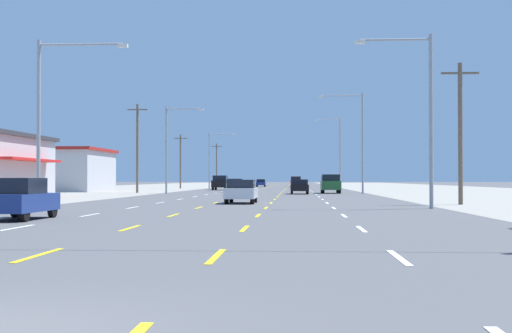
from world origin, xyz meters
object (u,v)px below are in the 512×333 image
hatchback_inner_left_far (235,185)px  streetlight_right_row_0 (423,107)px  streetlight_right_row_1 (358,135)px  sedan_inner_right_mid (300,186)px  streetlight_left_row_0 (49,108)px  hatchback_far_left_nearest (19,198)px  suv_far_right_midfar (331,184)px  sedan_center_turn_near (241,191)px  streetlight_right_row_2 (338,148)px  streetlight_left_row_2 (212,156)px  sedan_far_left_farthest (233,183)px  sedan_inner_left_distant_b (261,183)px  streetlight_left_row_1 (170,143)px  suv_inner_right_distant_a (296,182)px  suv_far_left_farther (220,182)px

hatchback_inner_left_far → streetlight_right_row_0: (13.26, -42.65, 4.37)m
streetlight_right_row_0 → streetlight_right_row_1: (-0.06, 35.86, 0.84)m
sedan_inner_right_mid → streetlight_left_row_0: streetlight_left_row_0 is taller
hatchback_far_left_nearest → sedan_inner_right_mid: 45.82m
suv_far_right_midfar → hatchback_inner_left_far: bearing=155.6°
sedan_inner_right_mid → streetlight_left_row_0: 36.90m
sedan_center_turn_near → streetlight_right_row_2: 65.54m
suv_far_right_midfar → streetlight_left_row_2: (-16.66, 33.84, 4.12)m
sedan_center_turn_near → streetlight_left_row_2: streetlight_left_row_2 is taller
sedan_far_left_farthest → sedan_inner_left_distant_b: bearing=78.9°
hatchback_far_left_nearest → streetlight_right_row_1: streetlight_right_row_1 is taller
streetlight_left_row_0 → streetlight_right_row_2: 74.30m
streetlight_left_row_2 → streetlight_right_row_2: size_ratio=0.80×
streetlight_right_row_1 → streetlight_right_row_2: size_ratio=0.94×
sedan_inner_left_distant_b → streetlight_left_row_1: bearing=-95.6°
sedan_inner_right_mid → sedan_inner_left_distant_b: size_ratio=1.00×
suv_far_right_midfar → streetlight_left_row_2: streetlight_left_row_2 is taller
sedan_inner_left_distant_b → streetlight_left_row_1: (-6.26, -63.68, 4.52)m
sedan_center_turn_near → streetlight_right_row_0: bearing=-36.2°
suv_far_right_midfar → streetlight_left_row_0: (-16.54, -37.88, 4.20)m
sedan_inner_left_distant_b → streetlight_right_row_0: bearing=-82.4°
hatchback_far_left_nearest → streetlight_left_row_2: bearing=91.9°
streetlight_left_row_0 → streetlight_left_row_2: size_ratio=1.00×
sedan_inner_right_mid → suv_far_right_midfar: bearing=48.8°
suv_far_right_midfar → streetlight_right_row_1: (2.71, -2.02, 4.97)m
streetlight_right_row_0 → streetlight_left_row_0: bearing=180.0°
sedan_inner_left_distant_b → streetlight_right_row_2: bearing=-64.5°
suv_inner_right_distant_a → streetlight_right_row_2: streetlight_right_row_2 is taller
sedan_center_turn_near → sedan_far_left_farthest: bearing=95.6°
suv_far_right_midfar → streetlight_right_row_1: streetlight_right_row_1 is taller
sedan_far_left_farthest → streetlight_right_row_1: 48.01m
hatchback_far_left_nearest → streetlight_right_row_2: bearing=78.5°
sedan_inner_left_distant_b → streetlight_left_row_2: size_ratio=0.51×
sedan_center_turn_near → streetlight_left_row_1: (-9.67, 28.70, 4.52)m
streetlight_left_row_2 → streetlight_right_row_2: bearing=0.0°
hatchback_inner_left_far → streetlight_left_row_2: bearing=102.0°
suv_inner_right_distant_a → streetlight_left_row_2: 26.86m
hatchback_inner_left_far → streetlight_right_row_1: 15.73m
sedan_center_turn_near → sedan_inner_right_mid: 27.23m
streetlight_left_row_1 → suv_far_left_farther: bearing=83.1°
sedan_inner_left_distant_b → streetlight_right_row_0: 100.51m
sedan_inner_left_distant_b → streetlight_left_row_1: 64.15m
suv_far_left_farther → streetlight_right_row_1: size_ratio=0.47×
streetlight_left_row_1 → streetlight_right_row_0: bearing=-61.5°
sedan_inner_right_mid → hatchback_inner_left_far: size_ratio=1.15×
sedan_far_left_farthest → streetlight_right_row_0: streetlight_right_row_0 is taller
suv_far_left_farther → streetlight_right_row_2: streetlight_right_row_2 is taller
hatchback_far_left_nearest → suv_far_right_midfar: 50.28m
sedan_far_left_farthest → streetlight_left_row_2: 10.13m
sedan_center_turn_near → sedan_inner_right_mid: (3.74, 26.97, 0.00)m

